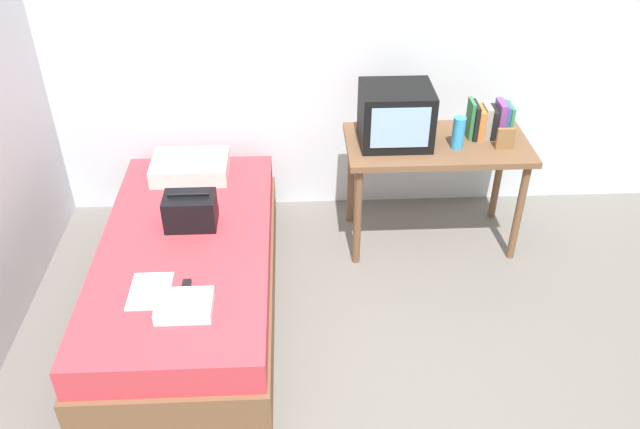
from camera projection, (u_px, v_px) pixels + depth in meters
name	position (u px, v px, depth m)	size (l,w,h in m)	color
ground_plane	(361.00, 409.00, 3.39)	(8.00, 8.00, 0.00)	slate
wall_back	(338.00, 30.00, 4.29)	(5.20, 0.10, 2.60)	silver
bed	(189.00, 274.00, 3.91)	(1.00, 2.00, 0.48)	brown
desk	(436.00, 155.00, 4.23)	(1.16, 0.60, 0.76)	brown
tv	(396.00, 115.00, 4.08)	(0.44, 0.39, 0.36)	black
water_bottle	(458.00, 133.00, 4.05)	(0.08, 0.08, 0.21)	#3399DB
book_row	(489.00, 121.00, 4.18)	(0.27, 0.17, 0.25)	#337F47
picture_frame	(505.00, 139.00, 4.06)	(0.11, 0.02, 0.14)	olive
pillow	(190.00, 167.00, 4.34)	(0.50, 0.36, 0.12)	silver
handbag	(190.00, 211.00, 3.85)	(0.30, 0.20, 0.22)	black
magazine	(150.00, 291.00, 3.41)	(0.21, 0.29, 0.01)	white
remote_dark	(186.00, 290.00, 3.41)	(0.04, 0.16, 0.02)	black
folded_towel	(185.00, 306.00, 3.28)	(0.28, 0.22, 0.06)	white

